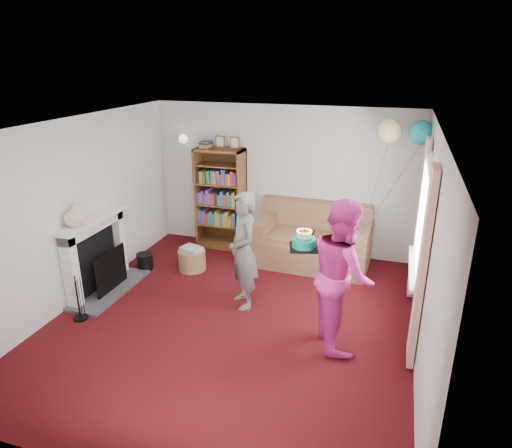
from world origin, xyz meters
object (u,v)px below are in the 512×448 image
(sofa, at_px, (312,242))
(birthday_cake, at_px, (304,243))
(person_striped, at_px, (243,251))
(bookcase, at_px, (221,199))
(person_magenta, at_px, (342,274))

(sofa, distance_m, birthday_cake, 2.24)
(sofa, relative_size, person_striped, 1.14)
(bookcase, bearing_deg, sofa, -7.59)
(bookcase, bearing_deg, person_striped, -60.57)
(sofa, distance_m, person_striped, 1.83)
(person_striped, relative_size, birthday_cake, 4.93)
(sofa, height_order, person_magenta, person_magenta)
(person_striped, relative_size, person_magenta, 0.90)
(person_striped, height_order, person_magenta, person_magenta)
(bookcase, distance_m, sofa, 1.78)
(birthday_cake, bearing_deg, sofa, 97.26)
(sofa, xyz_separation_m, person_striped, (-0.63, -1.66, 0.45))
(person_striped, height_order, birthday_cake, person_striped)
(sofa, relative_size, birthday_cake, 5.61)
(person_magenta, bearing_deg, bookcase, 24.54)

